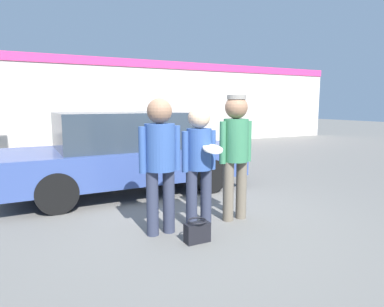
{
  "coord_description": "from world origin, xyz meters",
  "views": [
    {
      "loc": [
        -2.2,
        -4.27,
        1.63
      ],
      "look_at": [
        -0.07,
        -0.16,
        0.96
      ],
      "focal_mm": 32.0,
      "sensor_mm": 36.0,
      "label": 1
    }
  ],
  "objects_px": {
    "person_left": "(160,154)",
    "handbag": "(197,231)",
    "person_right": "(236,145)",
    "parked_car_near": "(125,153)",
    "shrub": "(148,134)",
    "person_middle_with_frisbee": "(199,157)"
  },
  "relations": [
    {
      "from": "person_left",
      "to": "handbag",
      "type": "height_order",
      "value": "person_left"
    },
    {
      "from": "person_left",
      "to": "person_right",
      "type": "bearing_deg",
      "value": 1.27
    },
    {
      "from": "person_right",
      "to": "parked_car_near",
      "type": "distance_m",
      "value": 2.45
    },
    {
      "from": "person_left",
      "to": "shrub",
      "type": "xyz_separation_m",
      "value": [
        2.96,
        8.49,
        -0.53
      ]
    },
    {
      "from": "person_left",
      "to": "parked_car_near",
      "type": "distance_m",
      "value": 2.31
    },
    {
      "from": "person_right",
      "to": "handbag",
      "type": "xyz_separation_m",
      "value": [
        -0.86,
        -0.48,
        -0.93
      ]
    },
    {
      "from": "person_right",
      "to": "handbag",
      "type": "height_order",
      "value": "person_right"
    },
    {
      "from": "parked_car_near",
      "to": "handbag",
      "type": "xyz_separation_m",
      "value": [
        0.05,
        -2.73,
        -0.6
      ]
    },
    {
      "from": "parked_car_near",
      "to": "person_left",
      "type": "bearing_deg",
      "value": -95.56
    },
    {
      "from": "person_middle_with_frisbee",
      "to": "handbag",
      "type": "height_order",
      "value": "person_middle_with_frisbee"
    },
    {
      "from": "parked_car_near",
      "to": "handbag",
      "type": "relative_size",
      "value": 14.21
    },
    {
      "from": "parked_car_near",
      "to": "person_right",
      "type": "bearing_deg",
      "value": -67.89
    },
    {
      "from": "parked_car_near",
      "to": "shrub",
      "type": "xyz_separation_m",
      "value": [
        2.74,
        6.21,
        -0.24
      ]
    },
    {
      "from": "person_middle_with_frisbee",
      "to": "person_left",
      "type": "bearing_deg",
      "value": -175.97
    },
    {
      "from": "parked_car_near",
      "to": "handbag",
      "type": "bearing_deg",
      "value": -88.88
    },
    {
      "from": "parked_car_near",
      "to": "handbag",
      "type": "height_order",
      "value": "parked_car_near"
    },
    {
      "from": "person_left",
      "to": "person_middle_with_frisbee",
      "type": "height_order",
      "value": "person_left"
    },
    {
      "from": "person_left",
      "to": "person_middle_with_frisbee",
      "type": "xyz_separation_m",
      "value": [
        0.57,
        0.04,
        -0.08
      ]
    },
    {
      "from": "person_right",
      "to": "shrub",
      "type": "bearing_deg",
      "value": 77.84
    },
    {
      "from": "person_right",
      "to": "parked_car_near",
      "type": "xyz_separation_m",
      "value": [
        -0.92,
        2.25,
        -0.33
      ]
    },
    {
      "from": "person_middle_with_frisbee",
      "to": "person_right",
      "type": "distance_m",
      "value": 0.58
    },
    {
      "from": "person_right",
      "to": "shrub",
      "type": "height_order",
      "value": "person_right"
    }
  ]
}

